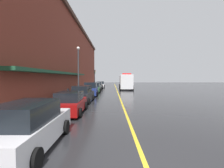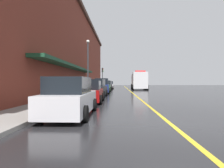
{
  "view_description": "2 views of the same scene",
  "coord_description": "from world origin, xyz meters",
  "px_view_note": "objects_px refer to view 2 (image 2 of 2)",
  "views": [
    {
      "loc": [
        -0.99,
        -4.21,
        2.59
      ],
      "look_at": [
        -0.9,
        26.01,
        1.38
      ],
      "focal_mm": 26.51,
      "sensor_mm": 36.0,
      "label": 1
    },
    {
      "loc": [
        -1.87,
        -7.31,
        1.52
      ],
      "look_at": [
        -2.86,
        24.6,
        1.13
      ],
      "focal_mm": 33.08,
      "sensor_mm": 36.0,
      "label": 2
    }
  ],
  "objects_px": {
    "parked_car_3": "(102,86)",
    "street_lamp_left": "(88,60)",
    "parked_car_5": "(107,85)",
    "parked_car_6": "(109,85)",
    "parked_car_0": "(70,98)",
    "parked_car_1": "(89,92)",
    "box_truck": "(139,81)",
    "parked_car_2": "(96,89)",
    "parking_meter_1": "(92,85)",
    "traffic_light_near": "(103,74)",
    "parking_meter_0": "(82,86)",
    "parked_car_4": "(105,86)"
  },
  "relations": [
    {
      "from": "parked_car_4",
      "to": "parked_car_6",
      "type": "distance_m",
      "value": 12.77
    },
    {
      "from": "parked_car_4",
      "to": "street_lamp_left",
      "type": "bearing_deg",
      "value": 155.7
    },
    {
      "from": "parked_car_6",
      "to": "parking_meter_0",
      "type": "relative_size",
      "value": 3.66
    },
    {
      "from": "parked_car_1",
      "to": "parking_meter_1",
      "type": "xyz_separation_m",
      "value": [
        -1.37,
        12.38,
        0.32
      ]
    },
    {
      "from": "box_truck",
      "to": "parking_meter_1",
      "type": "xyz_separation_m",
      "value": [
        -7.35,
        -11.5,
        -0.56
      ]
    },
    {
      "from": "parking_meter_1",
      "to": "traffic_light_near",
      "type": "relative_size",
      "value": 0.31
    },
    {
      "from": "parked_car_3",
      "to": "parked_car_2",
      "type": "bearing_deg",
      "value": 177.42
    },
    {
      "from": "parked_car_0",
      "to": "parked_car_2",
      "type": "relative_size",
      "value": 1.03
    },
    {
      "from": "parked_car_3",
      "to": "box_truck",
      "type": "xyz_separation_m",
      "value": [
        5.96,
        12.48,
        0.74
      ]
    },
    {
      "from": "parked_car_5",
      "to": "box_truck",
      "type": "relative_size",
      "value": 0.61
    },
    {
      "from": "parked_car_6",
      "to": "parking_meter_1",
      "type": "xyz_separation_m",
      "value": [
        -1.45,
        -17.7,
        0.3
      ]
    },
    {
      "from": "parked_car_3",
      "to": "box_truck",
      "type": "relative_size",
      "value": 0.55
    },
    {
      "from": "street_lamp_left",
      "to": "parked_car_5",
      "type": "bearing_deg",
      "value": 80.02
    },
    {
      "from": "parked_car_4",
      "to": "traffic_light_near",
      "type": "distance_m",
      "value": 12.35
    },
    {
      "from": "parking_meter_1",
      "to": "parked_car_5",
      "type": "bearing_deg",
      "value": 83.22
    },
    {
      "from": "parked_car_0",
      "to": "parked_car_1",
      "type": "relative_size",
      "value": 1.12
    },
    {
      "from": "parked_car_5",
      "to": "parked_car_6",
      "type": "height_order",
      "value": "parked_car_5"
    },
    {
      "from": "parking_meter_0",
      "to": "parking_meter_1",
      "type": "height_order",
      "value": "same"
    },
    {
      "from": "parked_car_0",
      "to": "parked_car_6",
      "type": "bearing_deg",
      "value": -0.19
    },
    {
      "from": "parked_car_3",
      "to": "parked_car_1",
      "type": "bearing_deg",
      "value": 178.03
    },
    {
      "from": "parked_car_1",
      "to": "parked_car_3",
      "type": "xyz_separation_m",
      "value": [
        0.02,
        11.41,
        0.14
      ]
    },
    {
      "from": "parked_car_2",
      "to": "parking_meter_0",
      "type": "bearing_deg",
      "value": 122.19
    },
    {
      "from": "parked_car_3",
      "to": "parked_car_5",
      "type": "relative_size",
      "value": 0.9
    },
    {
      "from": "parked_car_2",
      "to": "traffic_light_near",
      "type": "distance_m",
      "value": 24.21
    },
    {
      "from": "parked_car_3",
      "to": "street_lamp_left",
      "type": "distance_m",
      "value": 4.22
    },
    {
      "from": "box_truck",
      "to": "parking_meter_0",
      "type": "xyz_separation_m",
      "value": [
        -7.35,
        -19.34,
        -0.56
      ]
    },
    {
      "from": "parked_car_6",
      "to": "parked_car_1",
      "type": "bearing_deg",
      "value": 178.47
    },
    {
      "from": "parked_car_2",
      "to": "parking_meter_1",
      "type": "height_order",
      "value": "parked_car_2"
    },
    {
      "from": "parked_car_5",
      "to": "parked_car_6",
      "type": "relative_size",
      "value": 1.0
    },
    {
      "from": "parking_meter_1",
      "to": "traffic_light_near",
      "type": "distance_m",
      "value": 17.12
    },
    {
      "from": "traffic_light_near",
      "to": "parked_car_5",
      "type": "bearing_deg",
      "value": -77.44
    },
    {
      "from": "parked_car_5",
      "to": "parking_meter_1",
      "type": "height_order",
      "value": "parked_car_5"
    },
    {
      "from": "parked_car_1",
      "to": "street_lamp_left",
      "type": "distance_m",
      "value": 13.29
    },
    {
      "from": "parked_car_5",
      "to": "box_truck",
      "type": "distance_m",
      "value": 6.07
    },
    {
      "from": "parked_car_0",
      "to": "parked_car_5",
      "type": "relative_size",
      "value": 0.98
    },
    {
      "from": "parked_car_1",
      "to": "parking_meter_1",
      "type": "relative_size",
      "value": 3.23
    },
    {
      "from": "box_truck",
      "to": "traffic_light_near",
      "type": "relative_size",
      "value": 1.85
    },
    {
      "from": "parked_car_2",
      "to": "parked_car_0",
      "type": "bearing_deg",
      "value": -177.51
    },
    {
      "from": "parked_car_0",
      "to": "traffic_light_near",
      "type": "relative_size",
      "value": 1.12
    },
    {
      "from": "box_truck",
      "to": "parked_car_1",
      "type": "bearing_deg",
      "value": -12.61
    },
    {
      "from": "parked_car_0",
      "to": "parked_car_6",
      "type": "distance_m",
      "value": 35.91
    },
    {
      "from": "parked_car_1",
      "to": "parking_meter_1",
      "type": "bearing_deg",
      "value": 5.23
    },
    {
      "from": "parked_car_5",
      "to": "box_truck",
      "type": "bearing_deg",
      "value": -85.84
    },
    {
      "from": "parked_car_2",
      "to": "box_truck",
      "type": "height_order",
      "value": "box_truck"
    },
    {
      "from": "parking_meter_0",
      "to": "parking_meter_1",
      "type": "distance_m",
      "value": 7.83
    },
    {
      "from": "parked_car_5",
      "to": "parked_car_6",
      "type": "xyz_separation_m",
      "value": [
        0.11,
        6.45,
        -0.03
      ]
    },
    {
      "from": "parked_car_0",
      "to": "parked_car_6",
      "type": "relative_size",
      "value": 0.99
    },
    {
      "from": "parked_car_6",
      "to": "box_truck",
      "type": "relative_size",
      "value": 0.61
    },
    {
      "from": "parked_car_0",
      "to": "parked_car_6",
      "type": "xyz_separation_m",
      "value": [
        0.09,
        35.91,
        -0.05
      ]
    },
    {
      "from": "parked_car_1",
      "to": "parked_car_5",
      "type": "distance_m",
      "value": 23.64
    }
  ]
}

